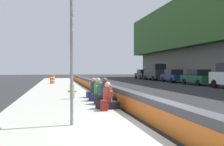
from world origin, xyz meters
name	(u,v)px	position (x,y,z in m)	size (l,w,h in m)	color
ground_plane	(164,132)	(0.00, 0.00, 0.00)	(160.00, 160.00, 0.00)	#2B2B2D
sidewalk_strip	(65,135)	(0.00, 2.65, 0.07)	(80.00, 4.40, 0.14)	#B5B2A8
jersey_barrier	(164,116)	(0.00, 0.00, 0.42)	(76.00, 0.45, 0.85)	#47474C
route_sign_post	(72,51)	(0.75, 2.44, 2.21)	(0.44, 0.09, 3.60)	gray
fire_hydrant	(72,90)	(7.18, 2.05, 0.59)	(0.26, 0.46, 0.88)	gold
seated_person_foreground	(108,100)	(3.49, 0.87, 0.48)	(0.86, 0.94, 1.07)	black
seated_person_middle	(105,96)	(4.85, 0.73, 0.51)	(0.78, 0.90, 1.19)	black
seated_person_rear	(98,93)	(6.15, 0.82, 0.50)	(0.92, 1.00, 1.14)	#23284C
seated_person_far	(94,91)	(7.62, 0.82, 0.48)	(0.71, 0.82, 1.10)	#23284C
backpack	(104,106)	(2.98, 1.10, 0.33)	(0.32, 0.28, 0.40)	maroon
construction_barrel	(52,79)	(22.33, 3.29, 0.62)	(0.54, 0.54, 0.95)	orange
parked_car_fourth	(198,77)	(18.66, -12.28, 0.86)	(4.51, 1.97, 1.71)	#145128
parked_car_midline	(173,76)	(24.51, -12.20, 0.86)	(4.55, 2.05, 1.71)	navy
parked_car_far	(155,72)	(30.94, -12.27, 1.35)	(5.10, 2.11, 2.56)	#28282D
parked_car_farther	(143,74)	(36.47, -12.19, 0.86)	(4.55, 2.05, 1.71)	#28282D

